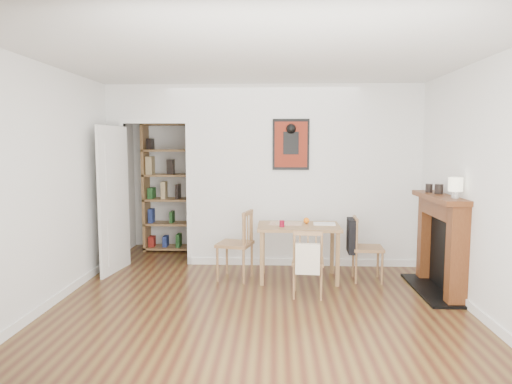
{
  "coord_description": "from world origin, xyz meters",
  "views": [
    {
      "loc": [
        0.18,
        -5.16,
        1.75
      ],
      "look_at": [
        -0.06,
        0.6,
        1.15
      ],
      "focal_mm": 32.0,
      "sensor_mm": 36.0,
      "label": 1
    }
  ],
  "objects_px": {
    "dining_table": "(299,232)",
    "ceramic_jar_b": "(429,188)",
    "orange_fruit": "(306,220)",
    "fireplace": "(442,241)",
    "chair_front": "(308,262)",
    "bookshelf": "(171,187)",
    "notebook": "(324,224)",
    "mantel_lamp": "(456,186)",
    "chair_right": "(366,248)",
    "chair_left": "(235,245)",
    "ceramic_jar_a": "(439,189)",
    "red_glass": "(282,224)"
  },
  "relations": [
    {
      "from": "chair_left",
      "to": "mantel_lamp",
      "type": "bearing_deg",
      "value": -17.63
    },
    {
      "from": "fireplace",
      "to": "ceramic_jar_b",
      "type": "relative_size",
      "value": 11.64
    },
    {
      "from": "chair_front",
      "to": "ceramic_jar_a",
      "type": "height_order",
      "value": "ceramic_jar_a"
    },
    {
      "from": "mantel_lamp",
      "to": "red_glass",
      "type": "bearing_deg",
      "value": 159.93
    },
    {
      "from": "chair_left",
      "to": "ceramic_jar_b",
      "type": "bearing_deg",
      "value": -2.22
    },
    {
      "from": "mantel_lamp",
      "to": "chair_front",
      "type": "bearing_deg",
      "value": 174.15
    },
    {
      "from": "chair_right",
      "to": "chair_front",
      "type": "xyz_separation_m",
      "value": [
        -0.79,
        -0.63,
        -0.03
      ]
    },
    {
      "from": "fireplace",
      "to": "notebook",
      "type": "distance_m",
      "value": 1.42
    },
    {
      "from": "red_glass",
      "to": "ceramic_jar_a",
      "type": "bearing_deg",
      "value": -4.77
    },
    {
      "from": "bookshelf",
      "to": "notebook",
      "type": "relative_size",
      "value": 7.56
    },
    {
      "from": "dining_table",
      "to": "chair_right",
      "type": "height_order",
      "value": "chair_right"
    },
    {
      "from": "chair_right",
      "to": "ceramic_jar_a",
      "type": "height_order",
      "value": "ceramic_jar_a"
    },
    {
      "from": "chair_right",
      "to": "ceramic_jar_b",
      "type": "xyz_separation_m",
      "value": [
        0.73,
        -0.1,
        0.78
      ]
    },
    {
      "from": "chair_right",
      "to": "red_glass",
      "type": "height_order",
      "value": "chair_right"
    },
    {
      "from": "fireplace",
      "to": "orange_fruit",
      "type": "xyz_separation_m",
      "value": [
        -1.57,
        0.54,
        0.14
      ]
    },
    {
      "from": "chair_front",
      "to": "bookshelf",
      "type": "distance_m",
      "value": 3.12
    },
    {
      "from": "notebook",
      "to": "ceramic_jar_b",
      "type": "bearing_deg",
      "value": -8.75
    },
    {
      "from": "chair_front",
      "to": "ceramic_jar_a",
      "type": "relative_size",
      "value": 6.7
    },
    {
      "from": "bookshelf",
      "to": "orange_fruit",
      "type": "relative_size",
      "value": 27.36
    },
    {
      "from": "ceramic_jar_b",
      "to": "ceramic_jar_a",
      "type": "bearing_deg",
      "value": -69.93
    },
    {
      "from": "dining_table",
      "to": "mantel_lamp",
      "type": "distance_m",
      "value": 1.96
    },
    {
      "from": "orange_fruit",
      "to": "ceramic_jar_b",
      "type": "bearing_deg",
      "value": -9.6
    },
    {
      "from": "fireplace",
      "to": "dining_table",
      "type": "bearing_deg",
      "value": 166.28
    },
    {
      "from": "dining_table",
      "to": "bookshelf",
      "type": "relative_size",
      "value": 0.5
    },
    {
      "from": "chair_front",
      "to": "bookshelf",
      "type": "height_order",
      "value": "bookshelf"
    },
    {
      "from": "chair_front",
      "to": "ceramic_jar_b",
      "type": "distance_m",
      "value": 1.8
    },
    {
      "from": "dining_table",
      "to": "ceramic_jar_b",
      "type": "xyz_separation_m",
      "value": [
        1.6,
        -0.12,
        0.58
      ]
    },
    {
      "from": "chair_front",
      "to": "fireplace",
      "type": "height_order",
      "value": "fireplace"
    },
    {
      "from": "chair_front",
      "to": "notebook",
      "type": "bearing_deg",
      "value": 70.18
    },
    {
      "from": "red_glass",
      "to": "notebook",
      "type": "relative_size",
      "value": 0.3
    },
    {
      "from": "chair_front",
      "to": "bookshelf",
      "type": "xyz_separation_m",
      "value": [
        -2.09,
        2.23,
        0.64
      ]
    },
    {
      "from": "fireplace",
      "to": "ceramic_jar_b",
      "type": "height_order",
      "value": "ceramic_jar_b"
    },
    {
      "from": "fireplace",
      "to": "red_glass",
      "type": "relative_size",
      "value": 14.89
    },
    {
      "from": "notebook",
      "to": "bookshelf",
      "type": "bearing_deg",
      "value": 147.4
    },
    {
      "from": "red_glass",
      "to": "orange_fruit",
      "type": "bearing_deg",
      "value": 38.83
    },
    {
      "from": "notebook",
      "to": "mantel_lamp",
      "type": "bearing_deg",
      "value": -34.06
    },
    {
      "from": "orange_fruit",
      "to": "ceramic_jar_b",
      "type": "relative_size",
      "value": 0.72
    },
    {
      "from": "chair_front",
      "to": "notebook",
      "type": "xyz_separation_m",
      "value": [
        0.26,
        0.73,
        0.32
      ]
    },
    {
      "from": "dining_table",
      "to": "chair_front",
      "type": "height_order",
      "value": "chair_front"
    },
    {
      "from": "red_glass",
      "to": "chair_front",
      "type": "bearing_deg",
      "value": -60.57
    },
    {
      "from": "fireplace",
      "to": "orange_fruit",
      "type": "distance_m",
      "value": 1.66
    },
    {
      "from": "bookshelf",
      "to": "notebook",
      "type": "xyz_separation_m",
      "value": [
        2.35,
        -1.5,
        -0.32
      ]
    },
    {
      "from": "chair_left",
      "to": "ceramic_jar_b",
      "type": "xyz_separation_m",
      "value": [
        2.42,
        -0.09,
        0.76
      ]
    },
    {
      "from": "fireplace",
      "to": "notebook",
      "type": "bearing_deg",
      "value": 160.21
    },
    {
      "from": "chair_left",
      "to": "fireplace",
      "type": "distance_m",
      "value": 2.53
    },
    {
      "from": "orange_fruit",
      "to": "mantel_lamp",
      "type": "bearing_deg",
      "value": -31.51
    },
    {
      "from": "chair_left",
      "to": "chair_right",
      "type": "relative_size",
      "value": 1.1
    },
    {
      "from": "notebook",
      "to": "mantel_lamp",
      "type": "xyz_separation_m",
      "value": [
        1.31,
        -0.89,
        0.58
      ]
    },
    {
      "from": "fireplace",
      "to": "chair_right",
      "type": "bearing_deg",
      "value": 154.31
    },
    {
      "from": "bookshelf",
      "to": "chair_right",
      "type": "bearing_deg",
      "value": -28.99
    }
  ]
}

